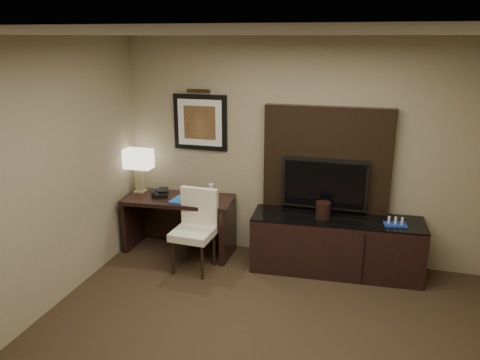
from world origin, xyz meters
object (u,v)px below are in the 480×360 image
(desk_phone, at_px, (160,193))
(minibar_tray, at_px, (395,222))
(table_lamp, at_px, (139,172))
(ice_bucket, at_px, (323,210))
(desk_chair, at_px, (193,233))
(desk, at_px, (179,225))
(tv, at_px, (325,184))
(water_bottle, at_px, (211,191))
(credenza, at_px, (336,245))

(desk_phone, height_order, minibar_tray, desk_phone)
(table_lamp, distance_m, ice_bucket, 2.41)
(desk_chair, xyz_separation_m, table_lamp, (-0.94, 0.52, 0.53))
(desk, xyz_separation_m, table_lamp, (-0.57, 0.09, 0.64))
(desk_phone, bearing_deg, tv, -12.00)
(table_lamp, height_order, minibar_tray, table_lamp)
(desk_chair, height_order, minibar_tray, desk_chair)
(desk, bearing_deg, desk_chair, -54.49)
(tv, height_order, water_bottle, tv)
(ice_bucket, bearing_deg, desk, 178.77)
(tv, bearing_deg, minibar_tray, -16.16)
(desk_chair, distance_m, desk_phone, 0.79)
(desk, xyz_separation_m, minibar_tray, (2.62, -0.05, 0.35))
(credenza, bearing_deg, desk_phone, 177.10)
(table_lamp, bearing_deg, desk_phone, -18.36)
(tv, bearing_deg, ice_bucket, -85.04)
(credenza, height_order, desk_chair, desk_chair)
(desk_chair, bearing_deg, water_bottle, 87.09)
(desk_phone, height_order, water_bottle, water_bottle)
(table_lamp, distance_m, desk_phone, 0.42)
(credenza, xyz_separation_m, tv, (-0.19, 0.19, 0.68))
(desk, relative_size, ice_bucket, 7.16)
(tv, bearing_deg, credenza, -45.66)
(minibar_tray, bearing_deg, desk_phone, 179.49)
(tv, xyz_separation_m, minibar_tray, (0.82, -0.24, -0.30))
(desk_phone, relative_size, water_bottle, 1.04)
(desk_chair, distance_m, ice_bucket, 1.53)
(desk_chair, height_order, ice_bucket, desk_chair)
(credenza, height_order, minibar_tray, minibar_tray)
(minibar_tray, bearing_deg, water_bottle, 176.49)
(desk_chair, bearing_deg, table_lamp, 153.58)
(desk, xyz_separation_m, tv, (1.80, 0.19, 0.65))
(desk_chair, bearing_deg, desk, 132.85)
(tv, xyz_separation_m, table_lamp, (-2.37, -0.10, -0.01))
(desk, bearing_deg, table_lamp, 166.46)
(table_lamp, height_order, desk_phone, table_lamp)
(minibar_tray, bearing_deg, ice_bucket, 179.38)
(tv, relative_size, table_lamp, 1.82)
(table_lamp, xyz_separation_m, minibar_tray, (3.19, -0.14, -0.29))
(table_lamp, xyz_separation_m, desk_phone, (0.34, -0.11, -0.23))
(desk, distance_m, ice_bucket, 1.86)
(desk, height_order, water_bottle, water_bottle)
(minibar_tray, bearing_deg, credenza, 175.69)
(desk_chair, relative_size, minibar_tray, 3.95)
(water_bottle, bearing_deg, desk_chair, -95.54)
(desk_chair, distance_m, table_lamp, 1.20)
(desk_phone, bearing_deg, table_lamp, 143.68)
(desk, xyz_separation_m, water_bottle, (0.42, 0.09, 0.46))
(table_lamp, xyz_separation_m, water_bottle, (0.99, -0.00, -0.18))
(water_bottle, xyz_separation_m, ice_bucket, (1.40, -0.13, -0.06))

